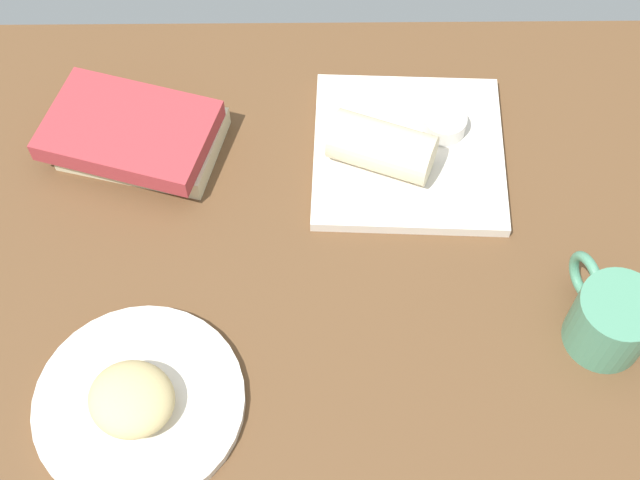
{
  "coord_description": "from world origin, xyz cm",
  "views": [
    {
      "loc": [
        1.75,
        50.59,
        96.78
      ],
      "look_at": [
        1.24,
        -4.82,
        7.0
      ],
      "focal_mm": 48.4,
      "sensor_mm": 36.0,
      "label": 1
    }
  ],
  "objects_px": {
    "round_plate": "(139,403)",
    "scone_pastry": "(132,399)",
    "coffee_mug": "(610,318)",
    "breakfast_wrap": "(382,147)",
    "book_stack": "(136,135)",
    "sauce_cup": "(444,123)",
    "square_plate": "(408,151)"
  },
  "relations": [
    {
      "from": "round_plate",
      "to": "scone_pastry",
      "type": "height_order",
      "value": "scone_pastry"
    },
    {
      "from": "coffee_mug",
      "to": "book_stack",
      "type": "bearing_deg",
      "value": -26.31
    },
    {
      "from": "sauce_cup",
      "to": "breakfast_wrap",
      "type": "xyz_separation_m",
      "value": [
        0.09,
        0.05,
        0.02
      ]
    },
    {
      "from": "breakfast_wrap",
      "to": "coffee_mug",
      "type": "distance_m",
      "value": 0.35
    },
    {
      "from": "scone_pastry",
      "to": "coffee_mug",
      "type": "height_order",
      "value": "coffee_mug"
    },
    {
      "from": "square_plate",
      "to": "coffee_mug",
      "type": "bearing_deg",
      "value": 128.04
    },
    {
      "from": "book_stack",
      "to": "coffee_mug",
      "type": "distance_m",
      "value": 0.64
    },
    {
      "from": "book_stack",
      "to": "coffee_mug",
      "type": "bearing_deg",
      "value": 153.69
    },
    {
      "from": "breakfast_wrap",
      "to": "scone_pastry",
      "type": "bearing_deg",
      "value": 160.74
    },
    {
      "from": "square_plate",
      "to": "coffee_mug",
      "type": "distance_m",
      "value": 0.34
    },
    {
      "from": "round_plate",
      "to": "coffee_mug",
      "type": "distance_m",
      "value": 0.54
    },
    {
      "from": "book_stack",
      "to": "round_plate",
      "type": "bearing_deg",
      "value": 95.79
    },
    {
      "from": "scone_pastry",
      "to": "sauce_cup",
      "type": "bearing_deg",
      "value": -134.06
    },
    {
      "from": "round_plate",
      "to": "square_plate",
      "type": "xyz_separation_m",
      "value": [
        -0.32,
        -0.35,
        0.0
      ]
    },
    {
      "from": "book_stack",
      "to": "sauce_cup",
      "type": "bearing_deg",
      "value": -177.83
    },
    {
      "from": "scone_pastry",
      "to": "book_stack",
      "type": "bearing_deg",
      "value": -84.7
    },
    {
      "from": "sauce_cup",
      "to": "coffee_mug",
      "type": "bearing_deg",
      "value": 118.49
    },
    {
      "from": "scone_pastry",
      "to": "breakfast_wrap",
      "type": "height_order",
      "value": "breakfast_wrap"
    },
    {
      "from": "round_plate",
      "to": "square_plate",
      "type": "relative_size",
      "value": 0.94
    },
    {
      "from": "sauce_cup",
      "to": "breakfast_wrap",
      "type": "height_order",
      "value": "breakfast_wrap"
    },
    {
      "from": "breakfast_wrap",
      "to": "book_stack",
      "type": "bearing_deg",
      "value": 104.83
    },
    {
      "from": "square_plate",
      "to": "breakfast_wrap",
      "type": "distance_m",
      "value": 0.06
    },
    {
      "from": "round_plate",
      "to": "square_plate",
      "type": "distance_m",
      "value": 0.48
    },
    {
      "from": "round_plate",
      "to": "breakfast_wrap",
      "type": "height_order",
      "value": "breakfast_wrap"
    },
    {
      "from": "square_plate",
      "to": "scone_pastry",
      "type": "bearing_deg",
      "value": 47.61
    },
    {
      "from": "breakfast_wrap",
      "to": "book_stack",
      "type": "xyz_separation_m",
      "value": [
        0.32,
        -0.04,
        -0.02
      ]
    },
    {
      "from": "square_plate",
      "to": "book_stack",
      "type": "relative_size",
      "value": 1.01
    },
    {
      "from": "sauce_cup",
      "to": "scone_pastry",
      "type": "bearing_deg",
      "value": 45.94
    },
    {
      "from": "round_plate",
      "to": "sauce_cup",
      "type": "height_order",
      "value": "sauce_cup"
    },
    {
      "from": "round_plate",
      "to": "coffee_mug",
      "type": "xyz_separation_m",
      "value": [
        -0.54,
        -0.08,
        0.04
      ]
    },
    {
      "from": "round_plate",
      "to": "sauce_cup",
      "type": "relative_size",
      "value": 4.13
    },
    {
      "from": "square_plate",
      "to": "book_stack",
      "type": "bearing_deg",
      "value": -2.23
    }
  ]
}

